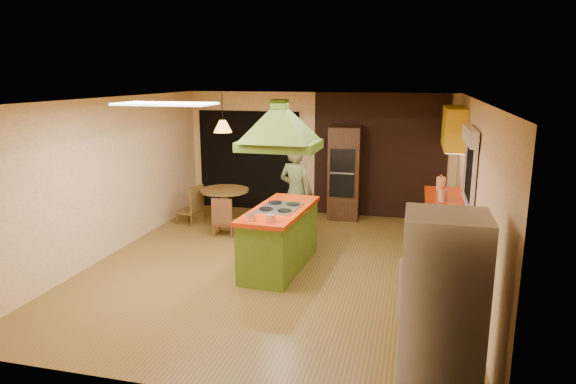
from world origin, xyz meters
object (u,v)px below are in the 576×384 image
(refrigerator, at_px, (442,309))
(dining_table, at_px, (225,200))
(man, at_px, (296,193))
(canister_large, at_px, (441,184))
(wall_oven, at_px, (344,173))
(kitchen_island, at_px, (280,238))

(refrigerator, xyz_separation_m, dining_table, (-3.81, 4.71, -0.36))
(man, height_order, refrigerator, man)
(dining_table, relative_size, canister_large, 4.17)
(wall_oven, distance_m, canister_large, 2.13)
(wall_oven, xyz_separation_m, canister_large, (1.81, -1.12, 0.11))
(kitchen_island, xyz_separation_m, man, (-0.05, 1.27, 0.39))
(kitchen_island, height_order, dining_table, kitchen_island)
(kitchen_island, height_order, canister_large, canister_large)
(refrigerator, relative_size, canister_large, 7.66)
(man, relative_size, wall_oven, 0.93)
(man, distance_m, dining_table, 1.76)
(wall_oven, height_order, canister_large, wall_oven)
(dining_table, bearing_deg, wall_oven, 25.17)
(refrigerator, bearing_deg, dining_table, 128.92)
(wall_oven, bearing_deg, dining_table, -158.22)
(kitchen_island, height_order, wall_oven, wall_oven)
(refrigerator, relative_size, dining_table, 1.84)
(wall_oven, bearing_deg, kitchen_island, -103.51)
(dining_table, height_order, canister_large, canister_large)
(wall_oven, height_order, dining_table, wall_oven)
(man, bearing_deg, wall_oven, -91.70)
(kitchen_island, bearing_deg, wall_oven, 83.82)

